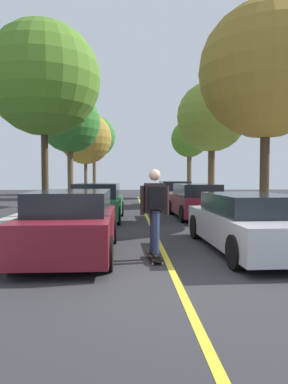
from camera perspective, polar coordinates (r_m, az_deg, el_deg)
The scene contains 16 objects.
ground at distance 5.82m, azimuth 5.39°, elevation -14.35°, with size 80.00×80.00×0.00m, color #2D2D30.
center_line at distance 9.70m, azimuth 2.11°, elevation -7.50°, with size 0.12×39.20×0.01m, color gold.
parked_car_left_nearest at distance 7.71m, azimuth -11.56°, elevation -5.01°, with size 1.86×4.06×1.38m.
parked_car_left_near at distance 13.78m, azimuth -7.54°, elevation -1.63°, with size 1.99×4.11×1.42m.
parked_car_right_nearest at distance 8.41m, azimuth 16.67°, elevation -4.77°, with size 2.07×4.71×1.29m.
parked_car_right_near at distance 14.53m, azimuth 8.43°, elevation -1.50°, with size 1.93×4.23×1.39m.
parked_car_right_far at distance 21.20m, azimuth 4.96°, elevation -0.21°, with size 1.96×4.01×1.41m.
street_tree_left_nearest at distance 14.97m, azimuth -15.90°, elevation 17.15°, with size 4.43×4.43×7.58m.
street_tree_left_near at distance 20.70m, azimuth -11.88°, elevation 10.91°, with size 3.42×3.42×6.33m.
street_tree_left_far at distance 27.72m, azimuth -9.45°, elevation 8.58°, with size 4.00×4.00×6.51m.
street_tree_left_farthest at distance 34.61m, azimuth -8.07°, elevation 8.83°, with size 4.08×4.08×7.44m.
street_tree_right_nearest at distance 13.80m, azimuth 19.13°, elevation 17.98°, with size 4.73×4.73×7.64m.
street_tree_right_near at distance 21.33m, azimuth 10.90°, elevation 11.80°, with size 4.05×4.05×7.06m.
street_tree_right_far at distance 28.57m, azimuth 7.36°, elevation 8.43°, with size 2.92×2.92×6.02m.
skateboard at distance 7.18m, azimuth 1.71°, elevation -10.37°, with size 0.30×0.86×0.10m.
skateboarder at distance 6.99m, azimuth 1.77°, elevation -2.39°, with size 0.59×0.71×1.73m.
Camera 1 is at (-0.77, -5.52, 1.69)m, focal length 32.98 mm.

